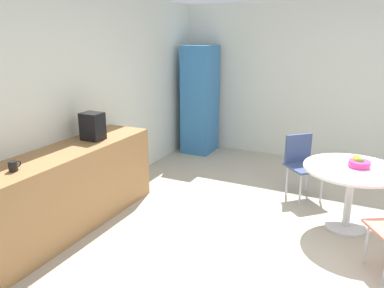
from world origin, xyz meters
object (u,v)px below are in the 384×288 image
(fruit_bowl, at_px, (359,163))
(mug_white, at_px, (13,166))
(locker_cabinet, at_px, (200,100))
(coffee_maker, at_px, (93,126))
(chair_navy, at_px, (301,159))
(round_table, at_px, (351,180))

(fruit_bowl, distance_m, mug_white, 3.47)
(locker_cabinet, distance_m, mug_white, 3.90)
(fruit_bowl, bearing_deg, locker_cabinet, 55.95)
(locker_cabinet, height_order, coffee_maker, locker_cabinet)
(chair_navy, bearing_deg, mug_white, 141.71)
(locker_cabinet, xyz_separation_m, chair_navy, (-1.24, -2.05, -0.43))
(chair_navy, height_order, coffee_maker, coffee_maker)
(round_table, bearing_deg, mug_white, 125.97)
(locker_cabinet, relative_size, mug_white, 14.70)
(locker_cabinet, height_order, fruit_bowl, locker_cabinet)
(fruit_bowl, bearing_deg, chair_navy, 48.67)
(round_table, bearing_deg, chair_navy, 44.20)
(locker_cabinet, xyz_separation_m, fruit_bowl, (-1.86, -2.75, -0.18))
(mug_white, bearing_deg, coffee_maker, 2.36)
(coffee_maker, bearing_deg, locker_cabinet, -2.08)
(mug_white, bearing_deg, locker_cabinet, -0.77)
(coffee_maker, bearing_deg, mug_white, -177.64)
(round_table, relative_size, fruit_bowl, 4.55)
(locker_cabinet, height_order, chair_navy, locker_cabinet)
(locker_cabinet, relative_size, coffee_maker, 5.93)
(fruit_bowl, xyz_separation_m, coffee_maker, (-0.89, 2.85, 0.29))
(fruit_bowl, bearing_deg, coffee_maker, 107.41)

